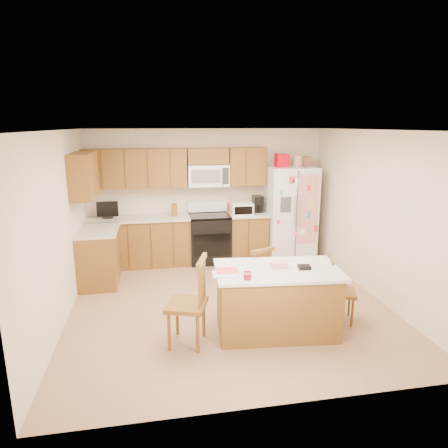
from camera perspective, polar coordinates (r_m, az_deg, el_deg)
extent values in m
plane|color=#866B54|center=(6.02, 0.63, -11.28)|extent=(4.50, 4.50, 0.00)
cube|color=beige|center=(7.77, -2.48, 4.22)|extent=(4.50, 0.10, 2.50)
cube|color=beige|center=(3.52, 7.68, -8.17)|extent=(4.50, 0.10, 2.50)
cube|color=beige|center=(5.63, -22.42, -0.62)|extent=(0.10, 4.50, 2.50)
cube|color=beige|center=(6.41, 20.84, 1.19)|extent=(0.10, 4.50, 2.50)
cube|color=white|center=(5.44, 0.70, 13.27)|extent=(4.50, 4.50, 0.04)
cube|color=brown|center=(7.60, -11.98, -2.58)|extent=(1.87, 0.60, 0.88)
cube|color=brown|center=(7.80, 3.28, -1.86)|extent=(0.72, 0.60, 0.88)
cube|color=brown|center=(6.92, -17.41, -4.59)|extent=(0.60, 0.95, 0.88)
cube|color=beige|center=(7.48, -12.16, 0.78)|extent=(1.87, 0.64, 0.04)
cube|color=beige|center=(7.68, 3.34, 1.42)|extent=(0.72, 0.64, 0.04)
cube|color=beige|center=(6.79, -17.61, -0.90)|extent=(0.64, 0.95, 0.04)
cube|color=brown|center=(7.47, -12.56, 7.77)|extent=(1.85, 0.33, 0.70)
cube|color=brown|center=(7.68, 3.26, 8.23)|extent=(0.70, 0.33, 0.70)
cube|color=brown|center=(7.52, -2.37, 9.69)|extent=(0.76, 0.33, 0.29)
cube|color=brown|center=(6.65, -19.43, 6.57)|extent=(0.33, 0.95, 0.70)
cube|color=#562D10|center=(7.35, -17.13, 7.38)|extent=(0.02, 0.01, 0.66)
cube|color=#562D10|center=(7.35, -16.60, -3.43)|extent=(0.02, 0.01, 0.84)
cube|color=#562D10|center=(7.31, -13.99, 7.56)|extent=(0.02, 0.01, 0.66)
cube|color=#562D10|center=(7.32, -13.49, -3.31)|extent=(0.02, 0.01, 0.84)
cube|color=#562D10|center=(7.30, -10.83, 7.71)|extent=(0.02, 0.01, 0.66)
cube|color=#562D10|center=(7.30, -10.35, -3.18)|extent=(0.02, 0.01, 0.84)
cube|color=#562D10|center=(7.30, -7.66, 7.84)|extent=(0.01, 0.01, 0.66)
cube|color=#562D10|center=(7.31, -7.22, -3.04)|extent=(0.01, 0.01, 0.84)
cube|color=#562D10|center=(7.50, 3.19, 8.10)|extent=(0.01, 0.01, 0.66)
cube|color=#562D10|center=(7.51, 3.52, -2.50)|extent=(0.01, 0.01, 0.84)
cube|color=white|center=(7.53, -2.32, 6.98)|extent=(0.76, 0.38, 0.40)
cube|color=slate|center=(7.33, -2.57, 6.79)|extent=(0.54, 0.01, 0.24)
cube|color=#262626|center=(7.39, 0.22, 6.86)|extent=(0.12, 0.01, 0.30)
cube|color=brown|center=(7.46, -7.10, 1.99)|extent=(0.10, 0.14, 0.22)
cube|color=black|center=(7.54, -16.23, 0.88)|extent=(0.18, 0.12, 0.02)
cube|color=black|center=(7.50, -16.31, 2.07)|extent=(0.38, 0.03, 0.28)
cube|color=red|center=(7.70, 2.04, 2.32)|extent=(0.35, 0.22, 0.18)
cube|color=white|center=(7.48, 2.57, 2.16)|extent=(0.40, 0.28, 0.23)
cube|color=black|center=(7.35, 2.81, 1.94)|extent=(0.34, 0.01, 0.15)
cube|color=black|center=(7.75, 4.84, 2.88)|extent=(0.18, 0.22, 0.32)
cylinder|color=black|center=(7.70, 4.97, 2.27)|extent=(0.12, 0.12, 0.12)
cube|color=black|center=(7.65, -2.09, -2.17)|extent=(0.76, 0.64, 0.88)
cube|color=black|center=(7.34, -1.73, -3.02)|extent=(0.68, 0.01, 0.42)
cube|color=black|center=(7.53, -2.12, 1.23)|extent=(0.76, 0.64, 0.03)
cube|color=white|center=(7.76, -2.40, 2.55)|extent=(0.76, 0.10, 0.20)
cube|color=white|center=(7.85, 9.36, 1.54)|extent=(0.90, 0.75, 1.80)
cube|color=#4C4C4C|center=(7.50, 10.32, 0.92)|extent=(0.02, 0.01, 1.75)
cube|color=silver|center=(7.43, 10.07, 1.99)|extent=(0.02, 0.03, 0.55)
cube|color=silver|center=(7.47, 10.79, 2.01)|extent=(0.02, 0.03, 0.55)
cube|color=#3F3F44|center=(7.38, 8.80, 2.75)|extent=(0.20, 0.01, 0.28)
cube|color=#D84C59|center=(7.54, 11.80, 2.08)|extent=(0.42, 0.01, 1.30)
cube|color=red|center=(7.63, 8.23, 8.98)|extent=(0.22, 0.22, 0.24)
cylinder|color=tan|center=(7.69, 10.49, 8.86)|extent=(0.18, 0.18, 0.22)
cube|color=#955748|center=(7.87, 11.39, 8.79)|extent=(0.18, 0.20, 0.18)
cube|color=brown|center=(5.17, 7.51, -10.91)|extent=(1.53, 0.95, 0.80)
cube|color=beige|center=(5.01, 7.66, -6.54)|extent=(1.62, 1.04, 0.04)
cylinder|color=red|center=(4.63, 3.37, -7.54)|extent=(0.08, 0.08, 0.06)
cylinder|color=white|center=(4.62, 3.38, -7.36)|extent=(0.09, 0.09, 0.09)
cube|color=pink|center=(5.05, 7.79, -5.72)|extent=(0.21, 0.17, 0.07)
cube|color=black|center=(5.05, 11.37, -6.06)|extent=(0.16, 0.13, 0.04)
cube|color=white|center=(4.76, 0.14, -7.17)|extent=(0.32, 0.27, 0.01)
cube|color=#D84C4C|center=(4.84, 0.44, -6.65)|extent=(0.28, 0.22, 0.01)
cylinder|color=white|center=(4.72, 5.33, -7.44)|extent=(0.14, 0.04, 0.01)
cube|color=brown|center=(4.82, -5.39, -11.41)|extent=(0.57, 0.58, 0.05)
cylinder|color=brown|center=(5.14, -6.71, -13.01)|extent=(0.04, 0.04, 0.48)
cylinder|color=brown|center=(4.82, -7.85, -15.02)|extent=(0.04, 0.04, 0.48)
cylinder|color=brown|center=(5.08, -2.93, -13.31)|extent=(0.04, 0.04, 0.48)
cylinder|color=brown|center=(4.75, -3.79, -15.39)|extent=(0.04, 0.04, 0.48)
cylinder|color=brown|center=(4.82, -2.80, -7.60)|extent=(0.02, 0.02, 0.54)
cylinder|color=brown|center=(4.75, -2.98, -7.97)|extent=(0.02, 0.02, 0.54)
cylinder|color=brown|center=(4.67, -3.17, -8.35)|extent=(0.02, 0.02, 0.54)
cylinder|color=brown|center=(4.59, -3.36, -8.75)|extent=(0.02, 0.02, 0.54)
cylinder|color=brown|center=(4.52, -3.57, -9.15)|extent=(0.02, 0.02, 0.54)
cube|color=brown|center=(4.58, -3.21, -5.24)|extent=(0.18, 0.44, 0.06)
cube|color=brown|center=(5.73, 4.48, -7.93)|extent=(0.52, 0.51, 0.04)
cylinder|color=brown|center=(6.02, 4.86, -9.18)|extent=(0.03, 0.03, 0.41)
cylinder|color=brown|center=(5.84, 2.28, -9.88)|extent=(0.03, 0.03, 0.41)
cylinder|color=brown|center=(5.81, 6.61, -10.09)|extent=(0.03, 0.03, 0.41)
cylinder|color=brown|center=(5.63, 3.98, -10.87)|extent=(0.03, 0.03, 0.41)
cylinder|color=brown|center=(5.61, 6.71, -5.77)|extent=(0.02, 0.02, 0.46)
cylinder|color=brown|center=(5.57, 6.13, -5.91)|extent=(0.02, 0.02, 0.46)
cylinder|color=brown|center=(5.52, 5.55, -6.05)|extent=(0.02, 0.02, 0.46)
cylinder|color=brown|center=(5.48, 4.95, -6.20)|extent=(0.02, 0.02, 0.46)
cylinder|color=brown|center=(5.44, 4.35, -6.35)|extent=(0.02, 0.02, 0.46)
cube|color=brown|center=(5.45, 5.60, -3.78)|extent=(0.37, 0.18, 0.05)
cube|color=brown|center=(5.60, 16.42, -9.32)|extent=(0.47, 0.48, 0.04)
cylinder|color=brown|center=(5.57, 17.85, -11.99)|extent=(0.03, 0.03, 0.39)
cylinder|color=brown|center=(5.84, 17.46, -10.68)|extent=(0.03, 0.03, 0.39)
cylinder|color=brown|center=(5.53, 15.01, -11.94)|extent=(0.03, 0.03, 0.39)
cylinder|color=brown|center=(5.81, 14.77, -10.63)|extent=(0.03, 0.03, 0.39)
cylinder|color=brown|center=(5.37, 15.11, -7.54)|extent=(0.02, 0.02, 0.43)
cylinder|color=brown|center=(5.43, 15.05, -7.28)|extent=(0.02, 0.02, 0.43)
cylinder|color=brown|center=(5.50, 14.99, -7.02)|extent=(0.02, 0.02, 0.43)
cylinder|color=brown|center=(5.56, 14.93, -6.78)|extent=(0.02, 0.02, 0.43)
cylinder|color=brown|center=(5.62, 14.88, -6.53)|extent=(0.02, 0.02, 0.43)
cube|color=brown|center=(5.42, 15.13, -4.88)|extent=(0.16, 0.35, 0.05)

